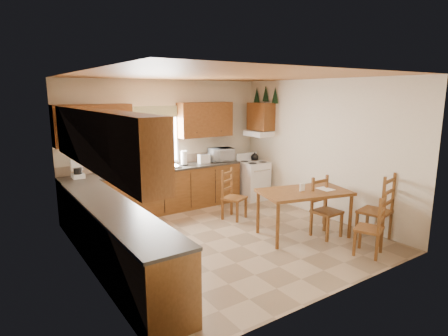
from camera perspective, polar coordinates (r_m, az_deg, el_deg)
floor at (r=6.52m, az=0.40°, el=-10.55°), size 4.50×4.50×0.00m
ceiling at (r=6.05m, az=0.43°, el=13.91°), size 4.50×4.50×0.00m
wall_left at (r=5.23m, az=-20.36°, el=-1.32°), size 4.50×4.50×0.00m
wall_right at (r=7.63m, az=14.49°, el=2.86°), size 4.50×4.50×0.00m
wall_back at (r=8.07m, az=-8.70°, el=3.55°), size 4.50×4.50×0.00m
wall_front at (r=4.51m, az=16.87°, el=-3.04°), size 4.50×4.50×0.00m
lower_cab_back at (r=7.83m, az=-10.03°, el=-3.54°), size 3.75×0.60×0.88m
lower_cab_left at (r=5.43m, az=-16.17°, el=-10.66°), size 0.60×3.60×0.88m
counter_back at (r=7.72m, az=-10.15°, el=-0.24°), size 3.75×0.63×0.04m
counter_left at (r=5.28m, az=-16.44°, el=-6.02°), size 0.63×3.60×0.04m
backsplash at (r=7.96m, az=-11.03°, el=0.88°), size 3.75×0.01×0.18m
upper_cab_back_left at (r=7.33m, az=-19.29°, el=6.23°), size 1.41×0.33×0.75m
upper_cab_back_right at (r=8.28m, az=-2.88°, el=7.38°), size 1.25×0.33×0.75m
upper_cab_left at (r=5.04m, az=-18.52°, el=4.19°), size 0.33×3.60×0.75m
upper_cab_stove at (r=8.63m, az=5.63°, el=7.80°), size 0.33×0.62×0.62m
range_hood at (r=8.63m, az=5.32°, el=5.28°), size 0.44×0.62×0.12m
window_frame at (r=7.89m, az=-10.62°, el=4.77°), size 1.13×0.02×1.18m
window_pane at (r=7.89m, az=-10.61°, el=4.77°), size 1.05×0.01×1.10m
window_valance at (r=7.83m, az=-10.67°, el=8.39°), size 1.19×0.01×0.24m
sink_basin at (r=7.74m, az=-9.65°, el=0.11°), size 0.75×0.45×0.04m
pine_decal_a at (r=8.46m, az=7.80°, el=10.93°), size 0.22×0.22×0.36m
pine_decal_b at (r=8.70m, az=6.37°, el=11.24°), size 0.22×0.22×0.36m
pine_decal_c at (r=8.94m, az=5.01°, el=11.02°), size 0.22×0.22×0.36m
stove at (r=8.71m, az=4.50°, el=-1.95°), size 0.60×0.62×0.86m
coffeemaker at (r=7.23m, az=-21.44°, el=-0.03°), size 0.28×0.31×0.36m
paper_towel at (r=7.97m, az=-6.11°, el=1.51°), size 0.17×0.17×0.31m
toaster at (r=8.17m, az=-3.08°, el=1.40°), size 0.25×0.17×0.19m
microwave at (r=8.43m, az=-0.43°, el=2.06°), size 0.54×0.42×0.29m
dining_table at (r=6.62m, az=12.00°, el=-6.74°), size 1.66×1.20×0.80m
chair_near_left at (r=6.13m, az=21.28°, el=-8.07°), size 0.51×0.50×0.95m
chair_near_right at (r=6.72m, az=22.03°, el=-5.55°), size 0.56×0.55×1.14m
chair_far_left at (r=6.64m, az=15.42°, el=-5.86°), size 0.45×0.43×1.02m
chair_far_right at (r=7.30m, az=1.59°, el=-4.09°), size 0.53×0.52×0.97m
table_paper at (r=6.70m, az=15.16°, el=-3.09°), size 0.23×0.29×0.00m
table_card at (r=6.47m, az=11.84°, el=-2.88°), size 0.10×0.03×0.13m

